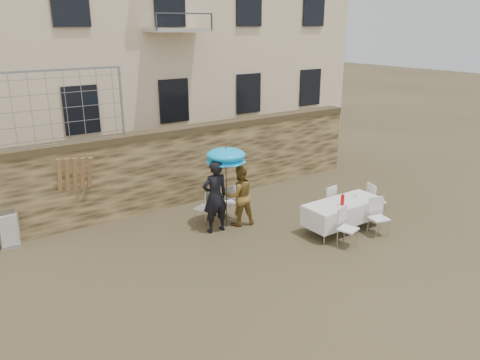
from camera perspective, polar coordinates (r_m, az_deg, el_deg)
ground at (r=10.19m, az=5.32°, el=-11.15°), size 80.00×80.00×0.00m
stone_wall at (r=13.65m, az=-8.11°, el=1.55°), size 13.00×0.50×2.20m
chain_link_fence at (r=12.20m, az=-21.31°, el=8.14°), size 3.20×0.06×1.80m
man_suit at (r=11.69m, az=-3.06°, el=-2.02°), size 0.71×0.49×1.88m
woman_dress at (r=12.12m, az=-0.04°, el=-1.89°), size 0.92×0.79×1.62m
umbrella at (r=11.68m, az=-1.73°, el=2.78°), size 1.04×1.04×1.98m
couple_chair_left at (r=12.30m, az=-4.38°, el=-3.29°), size 0.64×0.64×0.96m
couple_chair_right at (r=12.64m, az=-1.65°, el=-2.63°), size 0.54×0.54×0.96m
banquet_table at (r=12.10m, az=12.46°, el=-2.78°), size 2.10×0.85×0.78m
soda_bottle at (r=11.81m, az=12.38°, el=-2.41°), size 0.09×0.09×0.26m
table_chair_front_left at (r=11.32m, az=13.05°, el=-5.71°), size 0.59×0.59×0.96m
table_chair_front_right at (r=12.11m, az=16.59°, el=-4.40°), size 0.58×0.58×0.96m
table_chair_back at (r=12.84m, az=10.40°, el=-2.59°), size 0.52×0.52×0.96m
table_chair_side at (r=13.26m, az=16.22°, el=-2.36°), size 0.58×0.58×0.96m
chair_stack_right at (r=12.38m, az=-26.47°, el=-5.23°), size 0.46×0.40×0.92m
wood_planks at (r=12.52m, az=-19.71°, el=-1.42°), size 0.70×0.20×2.00m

